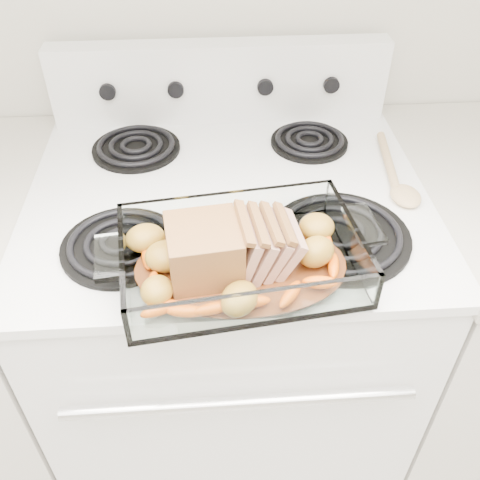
{
  "coord_description": "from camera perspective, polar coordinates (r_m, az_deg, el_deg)",
  "views": [
    {
      "loc": [
        -0.03,
        0.79,
        1.55
      ],
      "look_at": [
        0.01,
        1.44,
        0.99
      ],
      "focal_mm": 40.0,
      "sensor_mm": 36.0,
      "label": 1
    }
  ],
  "objects": [
    {
      "name": "electric_range",
      "position": [
        1.37,
        -1.07,
        -10.1
      ],
      "size": [
        0.78,
        0.7,
        1.12
      ],
      "color": "white",
      "rests_on": "ground"
    },
    {
      "name": "baking_dish",
      "position": [
        0.86,
        0.09,
        -2.32
      ],
      "size": [
        0.37,
        0.24,
        0.07
      ],
      "rotation": [
        0.0,
        0.0,
        0.12
      ],
      "color": "white",
      "rests_on": "electric_range"
    },
    {
      "name": "pork_roast",
      "position": [
        0.83,
        -1.94,
        -0.81
      ],
      "size": [
        0.21,
        0.11,
        0.09
      ],
      "rotation": [
        0.0,
        0.0,
        -0.42
      ],
      "color": "brown",
      "rests_on": "baking_dish"
    },
    {
      "name": "roast_vegetables",
      "position": [
        0.88,
        -0.33,
        -0.27
      ],
      "size": [
        0.36,
        0.2,
        0.04
      ],
      "rotation": [
        0.0,
        0.0,
        -0.29
      ],
      "color": "#FF5C00",
      "rests_on": "baking_dish"
    },
    {
      "name": "wooden_spoon",
      "position": [
        1.11,
        16.46,
        6.18
      ],
      "size": [
        0.06,
        0.27,
        0.02
      ],
      "rotation": [
        0.0,
        0.0,
        -0.12
      ],
      "color": "tan",
      "rests_on": "electric_range"
    }
  ]
}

